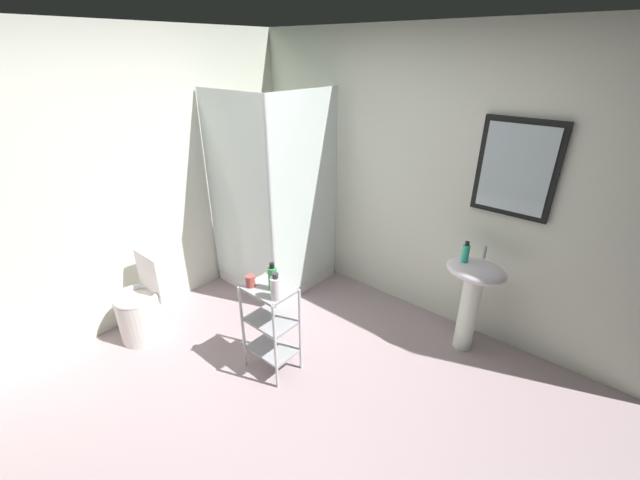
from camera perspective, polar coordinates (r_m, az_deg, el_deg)
ground_plane at (r=3.06m, az=-6.43°, el=-23.52°), size 4.20×4.20×0.02m
wall_back at (r=3.65m, az=14.36°, el=8.31°), size 4.20×0.14×2.50m
wall_left at (r=3.76m, az=-27.41°, el=6.67°), size 0.10×4.20×2.50m
shower_stall at (r=4.15m, az=-6.42°, el=-0.63°), size 0.92×0.92×2.00m
pedestal_sink at (r=3.40m, az=21.13°, el=-6.56°), size 0.46×0.37×0.81m
sink_faucet at (r=3.37m, az=22.61°, el=-1.63°), size 0.03×0.03×0.10m
toilet at (r=3.79m, az=-23.95°, el=-8.36°), size 0.37×0.49×0.76m
storage_cart at (r=3.08m, az=-7.08°, el=-11.67°), size 0.38×0.28×0.74m
hand_soap_bottle at (r=3.25m, az=20.23°, el=-1.74°), size 0.06×0.06×0.17m
body_wash_bottle_green at (r=2.84m, az=-6.84°, el=-5.46°), size 0.06×0.06×0.21m
lotion_bottle_white at (r=2.74m, az=-6.35°, el=-6.84°), size 0.08×0.08×0.20m
rinse_cup at (r=2.93m, az=-10.00°, el=-5.84°), size 0.07×0.07×0.09m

